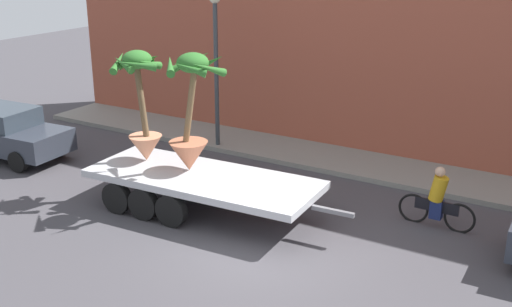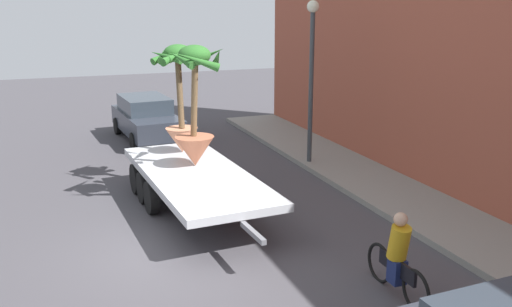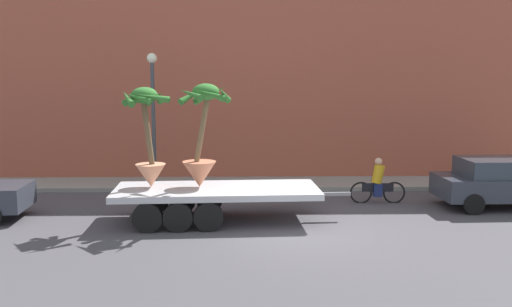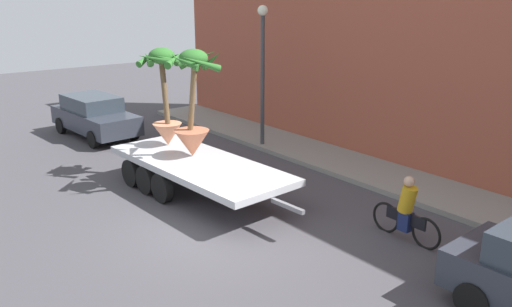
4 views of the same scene
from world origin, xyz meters
name	(u,v)px [view 3 (image 3 of 4)]	position (x,y,z in m)	size (l,w,h in m)	color
ground_plane	(294,230)	(0.00, 0.00, 0.00)	(60.00, 60.00, 0.00)	#423F44
sidewalk	(280,184)	(0.00, 6.10, 0.07)	(24.00, 2.20, 0.15)	gray
building_facade	(278,72)	(0.00, 7.80, 4.34)	(24.00, 1.20, 8.68)	#9E4C38
flatbed_trailer	(208,195)	(-2.43, 1.01, 0.76)	(6.89, 2.56, 0.98)	#B7BABF
potted_palm_rear	(202,141)	(-2.58, 1.16, 2.32)	(1.54, 1.64, 2.98)	#B26647
potted_palm_middle	(148,136)	(-4.13, 1.16, 2.47)	(1.50, 1.39, 2.88)	tan
cyclist	(378,183)	(3.04, 3.18, 0.67)	(1.84, 0.35, 1.54)	black
parked_car	(501,182)	(6.82, 2.52, 0.83)	(4.14, 2.06, 1.58)	#2D333D
street_lamp	(153,102)	(-4.66, 5.30, 3.23)	(0.36, 0.36, 4.83)	#383D42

